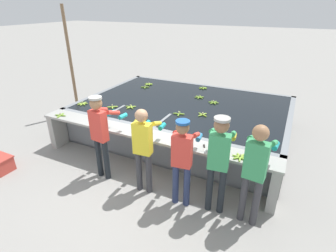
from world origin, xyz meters
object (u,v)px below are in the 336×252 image
worker_4 (256,166)px  banana_bunch_floating_5 (199,97)px  worker_1 (144,144)px  banana_bunch_floating_0 (149,84)px  banana_bunch_floating_2 (130,107)px  banana_bunch_floating_9 (145,87)px  banana_bunch_floating_8 (203,115)px  banana_bunch_ledge_0 (60,115)px  banana_bunch_ledge_2 (184,142)px  banana_bunch_floating_6 (82,104)px  support_post_left (71,63)px  worker_0 (100,130)px  banana_bunch_floating_7 (203,88)px  worker_2 (182,155)px  knife_1 (205,148)px  banana_bunch_ledge_1 (240,157)px  banana_bunch_floating_3 (112,107)px  banana_bunch_floating_1 (179,114)px  banana_bunch_floating_4 (214,102)px  knife_0 (96,121)px  worker_3 (219,156)px

worker_4 → banana_bunch_floating_5: bearing=123.0°
worker_1 → banana_bunch_floating_0: (-1.97, 3.58, -0.10)m
banana_bunch_floating_2 → banana_bunch_floating_9: 1.71m
banana_bunch_floating_8 → banana_bunch_ledge_0: 3.26m
banana_bunch_floating_0 → banana_bunch_floating_8: size_ratio=1.06×
banana_bunch_ledge_2 → banana_bunch_floating_0: bearing=129.5°
banana_bunch_floating_6 → support_post_left: size_ratio=0.09×
worker_0 → banana_bunch_floating_7: bearing=80.3°
worker_0 → worker_2: bearing=-1.1°
worker_2 → knife_1: size_ratio=4.84×
banana_bunch_floating_6 → banana_bunch_ledge_1: 4.26m
banana_bunch_floating_5 → banana_bunch_ledge_1: banana_bunch_ledge_1 is taller
banana_bunch_floating_6 → banana_bunch_ledge_0: bearing=-83.1°
banana_bunch_floating_3 → banana_bunch_ledge_2: (2.32, -0.92, 0.00)m
worker_2 → banana_bunch_floating_0: worker_2 is taller
worker_2 → banana_bunch_floating_9: size_ratio=5.94×
banana_bunch_floating_1 → banana_bunch_ledge_1: 2.13m
banana_bunch_floating_6 → banana_bunch_ledge_0: (0.10, -0.82, 0.00)m
banana_bunch_ledge_2 → banana_bunch_floating_9: bearing=132.0°
banana_bunch_ledge_0 → banana_bunch_ledge_2: 3.05m
banana_bunch_ledge_0 → knife_1: bearing=0.8°
banana_bunch_floating_9 → knife_1: size_ratio=0.81×
worker_2 → banana_bunch_floating_0: 4.52m
knife_1 → support_post_left: bearing=159.5°
banana_bunch_floating_4 → knife_0: size_ratio=0.90×
worker_1 → banana_bunch_floating_4: 2.88m
banana_bunch_floating_6 → banana_bunch_ledge_2: (3.15, -0.76, 0.00)m
banana_bunch_floating_5 → worker_1: bearing=-88.3°
banana_bunch_floating_0 → banana_bunch_floating_1: size_ratio=1.00×
worker_1 → banana_bunch_floating_1: bearing=93.4°
banana_bunch_floating_4 → banana_bunch_floating_5: bearing=153.6°
worker_3 → banana_bunch_ledge_0: size_ratio=6.13×
worker_3 → knife_0: (-2.90, 0.53, -0.18)m
banana_bunch_floating_5 → knife_1: (1.04, -2.58, -0.01)m
worker_4 → support_post_left: bearing=158.6°
worker_0 → banana_bunch_floating_1: (0.85, 1.74, -0.16)m
worker_4 → banana_bunch_floating_1: 2.62m
worker_1 → banana_bunch_floating_6: worker_1 is taller
banana_bunch_floating_1 → banana_bunch_ledge_1: (1.69, -1.29, 0.00)m
banana_bunch_floating_5 → worker_0: bearing=-105.6°
worker_2 → banana_bunch_floating_7: 4.10m
banana_bunch_floating_1 → knife_1: 1.63m
banana_bunch_floating_3 → knife_1: bearing=-18.8°
worker_2 → banana_bunch_floating_7: (-1.03, 3.96, -0.08)m
support_post_left → worker_0: bearing=-38.3°
support_post_left → worker_1: bearing=-30.9°
worker_1 → worker_2: worker_1 is taller
worker_3 → banana_bunch_floating_6: 4.11m
worker_3 → banana_bunch_ledge_1: 0.51m
worker_2 → banana_bunch_ledge_0: bearing=171.5°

